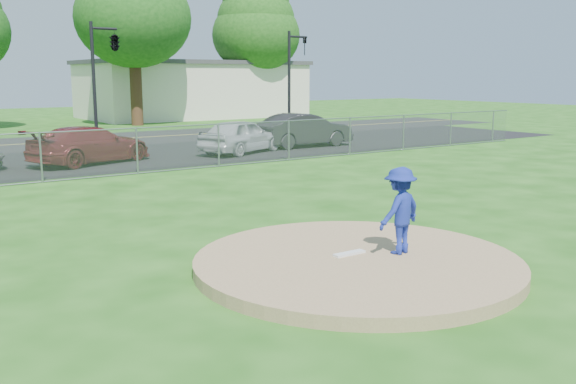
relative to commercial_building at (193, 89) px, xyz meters
name	(u,v)px	position (x,y,z in m)	size (l,w,h in m)	color
ground	(132,186)	(-16.00, -28.00, -2.16)	(120.00, 120.00, 0.00)	#194F11
pitchers_mound	(357,263)	(-16.00, -38.00, -2.06)	(5.40, 5.40, 0.20)	#977853
pitching_rubber	(349,253)	(-16.00, -37.80, -1.94)	(0.60, 0.15, 0.04)	white
chain_link_fence	(107,153)	(-16.00, -26.00, -1.41)	(40.00, 0.06, 1.50)	gray
parking_lot	(67,161)	(-16.00, -21.50, -2.15)	(50.00, 8.00, 0.01)	black
street	(20,144)	(-16.00, -14.00, -2.16)	(60.00, 7.00, 0.01)	black
commercial_building	(193,89)	(0.00, 0.00, 0.00)	(16.40, 9.40, 4.30)	beige
tree_right	(133,3)	(-7.00, -6.00, 5.49)	(7.28, 7.28, 11.63)	#3C2316
tree_far_right	(256,24)	(4.00, -3.00, 4.90)	(6.72, 6.72, 10.74)	#362513
traffic_signal_center	(113,44)	(-12.03, -16.00, 2.45)	(1.42, 2.48, 5.60)	black
traffic_signal_right	(293,72)	(-1.76, -16.00, 1.20)	(1.28, 0.20, 5.60)	black
pitcher	(400,211)	(-15.25, -38.20, -1.23)	(0.95, 0.54, 1.47)	navy
parked_car_darkred	(90,145)	(-15.41, -22.54, -1.47)	(1.91, 4.69, 1.36)	maroon
parked_car_pearl	(241,136)	(-9.28, -22.95, -1.44)	(1.67, 4.16, 1.42)	silver
parked_car_charcoal	(304,130)	(-5.69, -22.44, -1.40)	(1.58, 4.54, 1.49)	#242426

